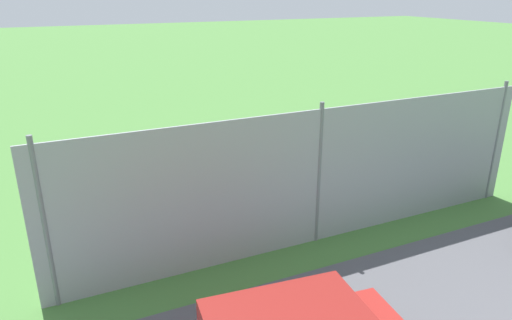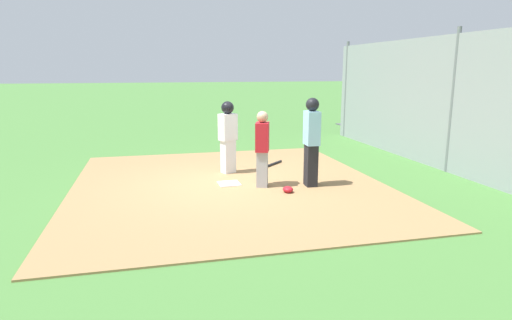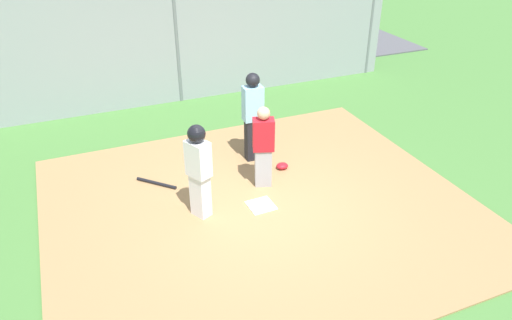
% 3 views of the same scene
% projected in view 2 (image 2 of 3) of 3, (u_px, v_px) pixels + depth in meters
% --- Properties ---
extents(ground_plane, '(140.00, 140.00, 0.00)m').
position_uv_depth(ground_plane, '(229.00, 185.00, 9.16)').
color(ground_plane, '#477A38').
extents(dirt_infield, '(7.20, 6.40, 0.03)m').
position_uv_depth(dirt_infield, '(229.00, 185.00, 9.15)').
color(dirt_infield, '#9E774C').
rests_on(dirt_infield, ground_plane).
extents(home_plate, '(0.46, 0.46, 0.02)m').
position_uv_depth(home_plate, '(229.00, 184.00, 9.15)').
color(home_plate, white).
rests_on(home_plate, dirt_infield).
extents(catcher, '(0.44, 0.37, 1.56)m').
position_uv_depth(catcher, '(262.00, 148.00, 8.83)').
color(catcher, '#9E9EA3').
rests_on(catcher, dirt_infield).
extents(umpire, '(0.39, 0.28, 1.82)m').
position_uv_depth(umpire, '(312.00, 140.00, 8.83)').
color(umpire, black).
rests_on(umpire, dirt_infield).
extents(runner, '(0.40, 0.46, 1.67)m').
position_uv_depth(runner, '(228.00, 132.00, 9.97)').
color(runner, silver).
rests_on(runner, dirt_infield).
extents(baseball_bat, '(0.63, 0.65, 0.06)m').
position_uv_depth(baseball_bat, '(273.00, 164.00, 10.92)').
color(baseball_bat, black).
rests_on(baseball_bat, dirt_infield).
extents(catcher_mask, '(0.24, 0.20, 0.12)m').
position_uv_depth(catcher_mask, '(288.00, 189.00, 8.53)').
color(catcher_mask, '#B21923').
rests_on(catcher_mask, dirt_infield).
extents(backstop_fence, '(12.00, 0.10, 3.35)m').
position_uv_depth(backstop_fence, '(452.00, 105.00, 10.05)').
color(backstop_fence, '#93999E').
rests_on(backstop_fence, ground_plane).
extents(parked_car_dark, '(4.34, 2.18, 1.28)m').
position_uv_depth(parked_car_dark, '(417.00, 116.00, 16.87)').
color(parked_car_dark, black).
rests_on(parked_car_dark, parking_lot).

